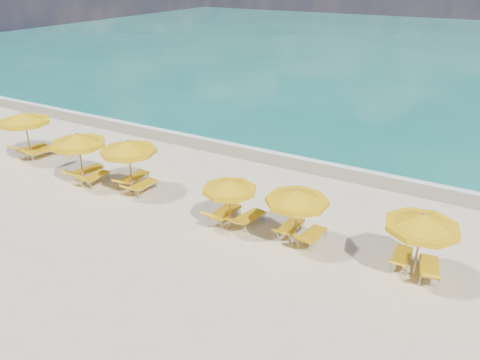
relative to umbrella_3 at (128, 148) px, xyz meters
The scene contains 23 objects.
ground_plane 5.35m from the umbrella_3, ahead, with size 120.00×120.00×0.00m, color beige.
ocean 48.07m from the umbrella_3, 84.14° to the left, with size 120.00×80.00×0.30m, color #12675C.
wet_sand_band 8.95m from the umbrella_3, 55.65° to the left, with size 120.00×2.60×0.01m, color tan.
foam_line 9.60m from the umbrella_3, 58.42° to the left, with size 120.00×1.20×0.03m, color white.
whitecap_near 16.94m from the umbrella_3, 93.75° to the left, with size 14.00×0.36×0.05m, color white.
umbrella_1 7.39m from the umbrella_3, behind, with size 3.14×3.14×2.60m.
umbrella_2 2.62m from the umbrella_3, 169.43° to the right, with size 3.26×3.26×2.54m.
umbrella_3 is the anchor object (origin of this frame).
umbrella_4 5.54m from the umbrella_3, ahead, with size 2.13×2.13×2.12m.
umbrella_5 8.22m from the umbrella_3, ahead, with size 3.02×3.02×2.31m.
umbrella_6 12.38m from the umbrella_3, ahead, with size 2.80×2.80×2.40m.
lounger_1_left 8.00m from the umbrella_3, behind, with size 1.04×2.07×0.94m.
lounger_1_right 7.31m from the umbrella_3, behind, with size 0.99×2.02×0.91m.
lounger_2_left 3.54m from the umbrella_3, behind, with size 1.00×2.06×0.75m.
lounger_2_right 2.85m from the umbrella_3, behind, with size 0.76×1.86×0.90m.
lounger_3_left 2.03m from the umbrella_3, 124.05° to the left, with size 0.80×2.06×0.75m.
lounger_3_right 1.97m from the umbrella_3, 20.90° to the left, with size 0.69×1.86×0.75m.
lounger_4_left 5.39m from the umbrella_3, ahead, with size 0.75×2.01×0.93m.
lounger_4_right 6.34m from the umbrella_3, ahead, with size 0.95×1.92×0.71m.
lounger_5_left 8.00m from the umbrella_3, ahead, with size 0.63×1.83×0.74m.
lounger_5_right 8.92m from the umbrella_3, ahead, with size 0.73×1.79×0.84m.
lounger_6_left 12.04m from the umbrella_3, ahead, with size 0.64×1.77×0.73m.
lounger_6_right 12.96m from the umbrella_3, ahead, with size 0.92×1.88×0.82m.
Camera 1 is at (8.87, -13.92, 9.37)m, focal length 35.00 mm.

